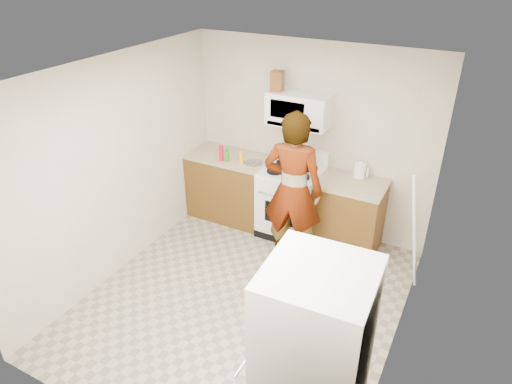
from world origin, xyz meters
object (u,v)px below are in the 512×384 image
Objects in this scene: fridge at (312,367)px; microwave at (299,109)px; kettle at (360,171)px; gas_range at (291,201)px; person at (293,191)px; saucepan at (288,157)px.

microwave is at bearing 112.75° from fridge.
kettle is at bearing 97.75° from fridge.
gas_range is 0.78m from person.
microwave is at bearing 90.00° from gas_range.
person is at bearing 114.41° from fridge.
fridge reaches higher than gas_range.
microwave is 3.31× the size of saucepan.
microwave is 0.70m from saucepan.
person reaches higher than fridge.
saucepan is (-0.14, 0.04, -0.68)m from microwave.
gas_range is at bearing -90.00° from microwave.
kettle is 0.94m from saucepan.
kettle is (0.81, 0.07, -0.68)m from microwave.
person is (0.25, -0.69, -0.74)m from microwave.
person is at bearing -70.14° from microwave.
gas_range is 1.22m from microwave.
gas_range is at bearing 113.79° from fridge.
person is (0.25, -0.57, 0.48)m from gas_range.
gas_range is at bearing -50.97° from saucepan.
person is 0.95m from kettle.
microwave is 1.04m from person.
microwave is 0.39× the size of person.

